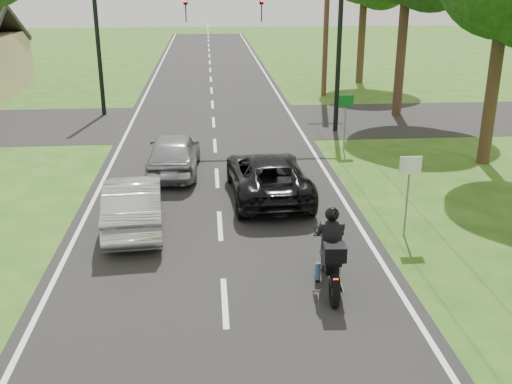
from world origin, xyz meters
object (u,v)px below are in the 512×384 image
Objects in this scene: dark_suv at (268,175)px; silver_suv at (174,153)px; motorcycle_rider at (331,258)px; utility_pole_far at (327,0)px; sign_green at (346,109)px; silver_sedan at (134,203)px; traffic_signal at (294,32)px; sign_white at (409,177)px.

silver_suv is at bearing -43.67° from dark_suv.
dark_suv is at bearing 101.28° from motorcycle_rider.
sign_green is at bearing -96.73° from utility_pole_far.
utility_pole_far reaches higher than sign_green.
silver_suv reaches higher than silver_sedan.
dark_suv is 17.12m from utility_pole_far.
silver_suv is 1.93× the size of sign_green.
utility_pole_far is (3.96, 21.62, 4.35)m from motorcycle_rider.
utility_pole_far is at bearing -109.10° from dark_suv.
silver_sedan is at bearing -119.34° from traffic_signal.
utility_pole_far reaches higher than silver_suv.
silver_suv is 0.64× the size of traffic_signal.
silver_suv is at bearing -119.74° from utility_pole_far.
sign_white reaches higher than silver_suv.
traffic_signal reaches higher than sign_white.
silver_suv is at bearing 137.03° from sign_white.
sign_white is (3.21, -3.16, 0.92)m from dark_suv.
motorcycle_rider reaches higher than silver_sedan.
traffic_signal is (4.75, 5.32, 3.43)m from silver_suv.
sign_white is 8.00m from sign_green.
motorcycle_rider is at bearing 115.75° from silver_suv.
utility_pole_far reaches higher than sign_white.
silver_sedan is 1.93× the size of sign_white.
silver_sedan is (-3.73, -2.06, 0.01)m from dark_suv.
silver_sedan is 20.29m from utility_pole_far.
dark_suv is at bearing -103.23° from traffic_signal.
silver_suv is (0.83, 4.60, 0.02)m from silver_sedan.
sign_green reaches higher than motorcycle_rider.
dark_suv is at bearing 140.86° from silver_suv.
utility_pole_far is (7.61, 13.32, 4.37)m from silver_suv.
motorcycle_rider is 22.40m from utility_pole_far.
sign_white reaches higher than dark_suv.
silver_sedan is (-4.48, 3.70, -0.05)m from motorcycle_rider.
utility_pole_far is at bearing 70.32° from traffic_signal.
dark_suv is 4.60m from sign_white.
sign_green is at bearing 88.57° from sign_white.
motorcycle_rider is at bearing -94.59° from traffic_signal.
utility_pole_far is (2.86, 8.00, 0.95)m from traffic_signal.
motorcycle_rider is at bearing -104.07° from sign_green.
dark_suv is 4.26m from silver_sedan.
dark_suv is 0.48× the size of utility_pole_far.
sign_white is at bearing -91.43° from sign_green.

